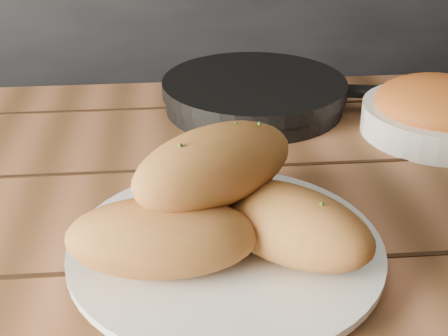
% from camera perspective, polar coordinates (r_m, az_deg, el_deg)
% --- Properties ---
extents(counter, '(2.80, 0.60, 0.90)m').
position_cam_1_polar(counter, '(1.73, 5.76, 5.32)').
color(counter, black).
rests_on(counter, ground).
extents(table, '(1.62, 0.83, 0.75)m').
position_cam_1_polar(table, '(0.75, -0.68, -10.29)').
color(table, '#995B39').
rests_on(table, ground).
extents(plate, '(0.31, 0.31, 0.02)m').
position_cam_1_polar(plate, '(0.61, 0.17, -7.55)').
color(plate, silver).
rests_on(plate, table).
extents(bread_rolls, '(0.29, 0.25, 0.12)m').
position_cam_1_polar(bread_rolls, '(0.58, -0.37, -3.11)').
color(bread_rolls, '#A85B2E').
rests_on(bread_rolls, plate).
extents(skillet, '(0.41, 0.28, 0.05)m').
position_cam_1_polar(skillet, '(0.95, 2.91, 6.81)').
color(skillet, black).
rests_on(skillet, table).
extents(bowl, '(0.21, 0.21, 0.08)m').
position_cam_1_polar(bowl, '(0.91, 19.13, 4.95)').
color(bowl, white).
rests_on(bowl, table).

